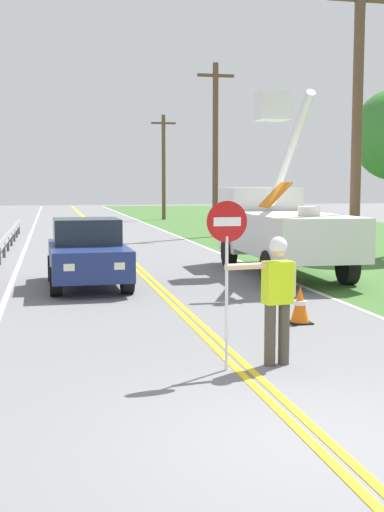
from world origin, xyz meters
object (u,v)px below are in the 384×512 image
(flagger_worker, at_px, (277,292))
(utility_bucket_truck, at_px, (278,224))
(stop_sign_paddle, at_px, (227,247))
(utility_pole_far, at_px, (164,165))
(utility_pole_mid, at_px, (215,147))
(oncoming_sedan_nearest, at_px, (87,254))
(utility_pole_near, at_px, (357,124))
(traffic_cone_lead, at_px, (300,305))

(flagger_worker, height_order, utility_bucket_truck, utility_bucket_truck)
(stop_sign_paddle, bearing_deg, utility_bucket_truck, 66.88)
(flagger_worker, xyz_separation_m, utility_pole_far, (5.12, 39.94, 2.95))
(stop_sign_paddle, relative_size, utility_pole_mid, 0.28)
(utility_bucket_truck, bearing_deg, oncoming_sedan_nearest, -164.72)
(flagger_worker, relative_size, utility_pole_near, 0.23)
(utility_bucket_truck, height_order, utility_pole_near, utility_pole_near)
(stop_sign_paddle, height_order, utility_bucket_truck, utility_bucket_truck)
(oncoming_sedan_nearest, bearing_deg, traffic_cone_lead, -56.25)
(stop_sign_paddle, height_order, utility_pole_near, utility_pole_near)
(oncoming_sedan_nearest, height_order, traffic_cone_lead, oncoming_sedan_nearest)
(stop_sign_paddle, relative_size, traffic_cone_lead, 3.33)
(utility_pole_far, bearing_deg, flagger_worker, -97.31)
(stop_sign_paddle, distance_m, oncoming_sedan_nearest, 8.28)
(flagger_worker, bearing_deg, utility_pole_near, 57.93)
(flagger_worker, distance_m, utility_pole_near, 9.82)
(stop_sign_paddle, xyz_separation_m, utility_bucket_truck, (4.11, 9.62, -0.30))
(stop_sign_paddle, height_order, utility_pole_far, utility_pole_far)
(flagger_worker, bearing_deg, utility_pole_far, 82.69)
(stop_sign_paddle, distance_m, utility_pole_far, 40.55)
(flagger_worker, relative_size, traffic_cone_lead, 2.61)
(stop_sign_paddle, height_order, utility_pole_mid, utility_pole_mid)
(utility_pole_far, bearing_deg, utility_bucket_truck, -93.33)
(oncoming_sedan_nearest, bearing_deg, utility_pole_near, -0.82)
(utility_pole_near, xyz_separation_m, utility_pole_far, (0.18, 32.05, -0.17))
(utility_bucket_truck, relative_size, oncoming_sedan_nearest, 1.65)
(traffic_cone_lead, bearing_deg, utility_pole_mid, 80.37)
(flagger_worker, distance_m, utility_bucket_truck, 10.09)
(utility_bucket_truck, height_order, utility_pole_mid, utility_pole_mid)
(oncoming_sedan_nearest, xyz_separation_m, utility_pole_mid, (7.06, 15.14, 3.55))
(stop_sign_paddle, relative_size, utility_pole_near, 0.29)
(stop_sign_paddle, xyz_separation_m, utility_pole_near, (5.70, 8.01, 2.46))
(utility_bucket_truck, height_order, utility_pole_far, utility_pole_far)
(utility_bucket_truck, distance_m, utility_pole_mid, 14.02)
(flagger_worker, height_order, traffic_cone_lead, flagger_worker)
(stop_sign_paddle, xyz_separation_m, utility_pole_mid, (5.61, 23.25, 2.67))
(oncoming_sedan_nearest, height_order, utility_pole_far, utility_pole_far)
(utility_pole_near, bearing_deg, stop_sign_paddle, -125.47)
(utility_bucket_truck, xyz_separation_m, oncoming_sedan_nearest, (-5.55, -1.52, -0.57))
(utility_pole_near, xyz_separation_m, traffic_cone_lead, (-3.57, -5.26, -3.83))
(utility_bucket_truck, distance_m, utility_pole_near, 3.58)
(flagger_worker, relative_size, utility_bucket_truck, 0.27)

